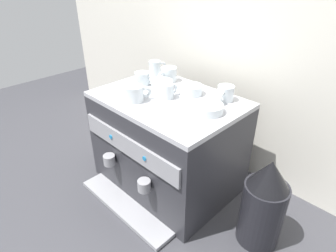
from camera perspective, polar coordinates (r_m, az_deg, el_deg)
name	(u,v)px	position (r m, az deg, el deg)	size (l,w,h in m)	color
ground_plane	(168,180)	(1.56, 0.00, -10.76)	(4.00, 4.00, 0.00)	#38383D
tiled_backsplash_wall	(220,57)	(1.54, 10.48, 13.50)	(2.80, 0.03, 1.19)	silver
espresso_machine	(167,143)	(1.41, -0.12, -3.40)	(0.66, 0.58, 0.49)	#2D2D33
ceramic_cup_0	(168,91)	(1.28, 0.02, 6.98)	(0.06, 0.10, 0.07)	silver
ceramic_cup_1	(143,78)	(1.44, -5.05, 9.48)	(0.11, 0.07, 0.06)	silver
ceramic_cup_2	(168,75)	(1.47, 0.06, 10.28)	(0.08, 0.12, 0.07)	silver
ceramic_cup_3	(155,68)	(1.56, -2.53, 11.52)	(0.06, 0.10, 0.08)	silver
ceramic_cup_4	(135,93)	(1.26, -6.63, 6.50)	(0.08, 0.12, 0.07)	silver
ceramic_cup_5	(225,94)	(1.28, 11.42, 6.39)	(0.07, 0.11, 0.07)	silver
ceramic_bowl_0	(191,90)	(1.33, 4.64, 7.26)	(0.11, 0.11, 0.04)	silver
ceramic_bowl_1	(162,85)	(1.38, -1.17, 8.26)	(0.10, 0.10, 0.04)	silver
ceramic_bowl_2	(127,88)	(1.37, -8.15, 7.61)	(0.10, 0.10, 0.04)	silver
ceramic_bowl_3	(208,109)	(1.17, 7.99, 3.49)	(0.13, 0.13, 0.03)	silver
coffee_grinder	(264,204)	(1.22, 18.61, -14.61)	(0.17, 0.17, 0.40)	black
milk_pitcher	(110,140)	(1.79, -11.55, -2.67)	(0.09, 0.09, 0.14)	#B7B7BC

